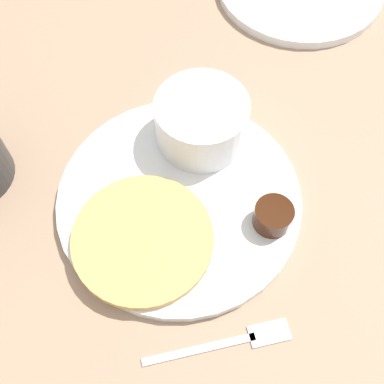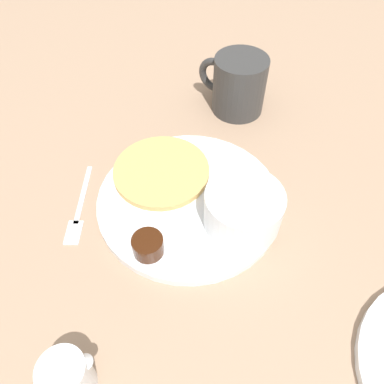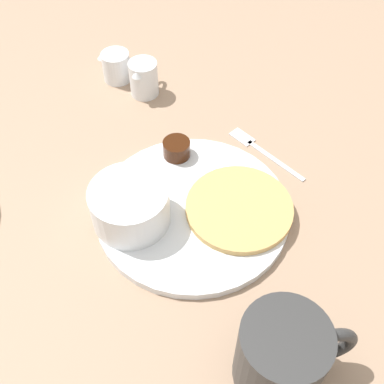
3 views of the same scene
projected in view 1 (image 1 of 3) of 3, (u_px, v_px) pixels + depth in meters
The scene contains 7 objects.
ground_plane at pixel (179, 202), 0.51m from camera, with size 4.00×4.00×0.00m, color #9E7F66.
plate at pixel (179, 199), 0.50m from camera, with size 0.25×0.25×0.01m.
pancake_stack at pixel (143, 239), 0.47m from camera, with size 0.14×0.14×0.01m.
bowl at pixel (201, 120), 0.51m from camera, with size 0.10×0.10×0.05m.
syrup_cup at pixel (273, 216), 0.47m from camera, with size 0.04×0.04×0.02m.
butter_ramekin at pixel (218, 120), 0.52m from camera, with size 0.05×0.05×0.05m.
fork at pixel (235, 341), 0.44m from camera, with size 0.07×0.13×0.00m.
Camera 1 is at (-0.19, 0.14, 0.45)m, focal length 45.00 mm.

